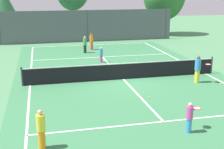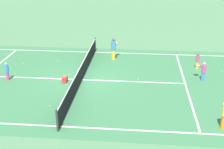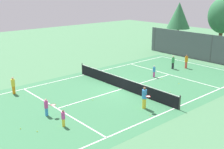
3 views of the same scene
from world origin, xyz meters
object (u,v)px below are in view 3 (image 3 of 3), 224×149
Objects in this scene: tennis_ball_2 at (93,100)px; tennis_ball_9 at (37,131)px; ball_crate at (127,83)px; tennis_ball_6 at (105,77)px; player_6 at (186,61)px; player_3 at (144,97)px; player_5 at (47,107)px; tennis_ball_7 at (21,129)px; player_4 at (63,118)px; tennis_ball_8 at (179,84)px; tennis_ball_3 at (162,79)px; tennis_ball_4 at (170,92)px; player_1 at (154,71)px; tennis_ball_5 at (150,115)px; player_2 at (13,85)px; tennis_ball_1 at (140,65)px; player_0 at (173,62)px.

tennis_ball_2 and tennis_ball_9 have the same top height.
ball_crate reaches higher than tennis_ball_6.
player_3 is at bearing -68.93° from player_6.
tennis_ball_7 is at bearing -73.30° from player_5.
player_4 reaches higher than tennis_ball_8.
player_5 is at bearing -89.91° from tennis_ball_3.
player_6 reaches higher than player_4.
tennis_ball_4 is at bearing 85.04° from tennis_ball_9.
player_5 is 18.43× the size of tennis_ball_6.
tennis_ball_5 is (5.64, -6.89, -0.56)m from player_1.
player_3 is (8.97, 5.86, 0.10)m from player_2.
tennis_ball_8 is (6.72, -2.09, 0.00)m from tennis_ball_1.
player_5 is 18.43× the size of tennis_ball_8.
player_0 is 1.23× the size of player_1.
tennis_ball_1 is at bearing 162.72° from tennis_ball_8.
player_1 reaches higher than tennis_ball_4.
tennis_ball_7 is 14.45m from tennis_ball_8.
tennis_ball_3 is at bearing 88.86° from tennis_ball_2.
tennis_ball_2 is 8.47m from tennis_ball_8.
tennis_ball_7 is (-3.95, -7.39, 0.00)m from tennis_ball_5.
player_5 is 18.43× the size of tennis_ball_2.
tennis_ball_7 is (0.65, -2.17, -0.60)m from player_5.
player_2 is 12.84m from tennis_ball_4.
player_4 is at bearing -69.60° from ball_crate.
tennis_ball_3 is 3.45m from tennis_ball_4.
tennis_ball_8 and tennis_ball_9 have the same top height.
tennis_ball_4 and tennis_ball_7 have the same top height.
tennis_ball_4 is at bearing 86.68° from player_4.
tennis_ball_5 is (4.60, 5.22, -0.60)m from player_5.
tennis_ball_3 is (1.67, -3.82, -0.70)m from player_0.
player_6 is (0.78, 1.28, 0.03)m from player_0.
player_6 reaches higher than tennis_ball_8.
player_3 reaches higher than tennis_ball_8.
player_1 is 17.60× the size of tennis_ball_9.
player_0 is 21.59× the size of tennis_ball_4.
tennis_ball_1 is 5.38m from tennis_ball_3.
player_0 reaches higher than tennis_ball_2.
player_6 reaches higher than tennis_ball_4.
player_2 reaches higher than tennis_ball_4.
player_1 is 0.78× the size of player_6.
player_3 is 8.55m from tennis_ball_7.
player_0 is at bearing 71.27° from tennis_ball_6.
tennis_ball_6 is at bearing 126.28° from player_4.
tennis_ball_7 is at bearing -82.61° from player_0.
tennis_ball_5 is at bearing 66.53° from tennis_ball_9.
player_1 is 0.72× the size of player_3.
tennis_ball_9 is at bearing -90.65° from tennis_ball_8.
player_2 is 7.37m from tennis_ball_9.
ball_crate is (4.44, 8.46, -0.55)m from player_2.
player_1 is 2.91m from tennis_ball_8.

